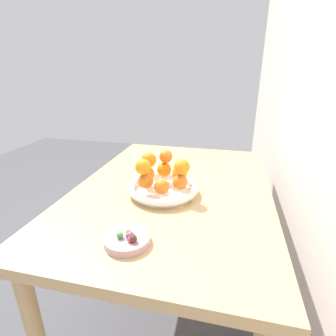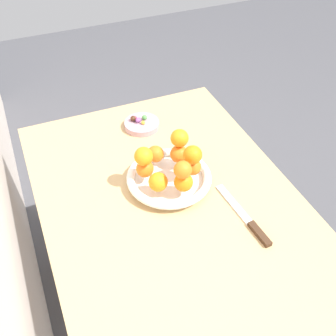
{
  "view_description": "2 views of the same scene",
  "coord_description": "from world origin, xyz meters",
  "px_view_note": "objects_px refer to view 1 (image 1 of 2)",
  "views": [
    {
      "loc": [
        0.94,
        0.2,
        1.19
      ],
      "look_at": [
        0.11,
        0.0,
        0.86
      ],
      "focal_mm": 28.0,
      "sensor_mm": 36.0,
      "label": 1
    },
    {
      "loc": [
        -0.8,
        0.34,
        1.67
      ],
      "look_at": [
        0.08,
        -0.02,
        0.8
      ],
      "focal_mm": 45.0,
      "sensor_mm": 36.0,
      "label": 2
    }
  ],
  "objects_px": {
    "orange_2": "(146,181)",
    "orange_3": "(162,187)",
    "orange_0": "(164,170)",
    "candy_ball_4": "(133,239)",
    "fruit_bowl": "(163,189)",
    "orange_6": "(149,160)",
    "candy_ball_3": "(128,231)",
    "candy_ball_5": "(120,235)",
    "candy_ball_2": "(129,235)",
    "candy_ball_1": "(131,235)",
    "orange_5": "(180,174)",
    "orange_8": "(182,167)",
    "dining_table": "(173,205)",
    "orange_7": "(143,167)",
    "candy_dish": "(127,240)",
    "orange_4": "(180,182)",
    "knife": "(144,168)",
    "orange_1": "(147,174)",
    "orange_9": "(166,156)",
    "candy_ball_0": "(130,239)"
  },
  "relations": [
    {
      "from": "orange_2",
      "to": "orange_3",
      "type": "distance_m",
      "value": 0.07
    },
    {
      "from": "orange_0",
      "to": "candy_ball_4",
      "type": "distance_m",
      "value": 0.41
    },
    {
      "from": "fruit_bowl",
      "to": "orange_6",
      "type": "relative_size",
      "value": 4.65
    },
    {
      "from": "candy_ball_3",
      "to": "candy_ball_5",
      "type": "relative_size",
      "value": 0.78
    },
    {
      "from": "orange_3",
      "to": "candy_ball_2",
      "type": "height_order",
      "value": "orange_3"
    },
    {
      "from": "candy_ball_1",
      "to": "candy_ball_5",
      "type": "xyz_separation_m",
      "value": [
        0.01,
        -0.03,
        -0.0
      ]
    },
    {
      "from": "orange_5",
      "to": "candy_ball_2",
      "type": "distance_m",
      "value": 0.37
    },
    {
      "from": "orange_5",
      "to": "candy_ball_3",
      "type": "bearing_deg",
      "value": -12.53
    },
    {
      "from": "orange_8",
      "to": "candy_ball_5",
      "type": "relative_size",
      "value": 3.06
    },
    {
      "from": "orange_3",
      "to": "candy_ball_5",
      "type": "bearing_deg",
      "value": -11.85
    },
    {
      "from": "dining_table",
      "to": "candy_ball_2",
      "type": "relative_size",
      "value": 65.42
    },
    {
      "from": "dining_table",
      "to": "fruit_bowl",
      "type": "xyz_separation_m",
      "value": [
        0.08,
        -0.02,
        0.11
      ]
    },
    {
      "from": "dining_table",
      "to": "candy_ball_3",
      "type": "relative_size",
      "value": 76.21
    },
    {
      "from": "dining_table",
      "to": "orange_7",
      "type": "xyz_separation_m",
      "value": [
        0.13,
        -0.08,
        0.21
      ]
    },
    {
      "from": "orange_3",
      "to": "candy_ball_4",
      "type": "xyz_separation_m",
      "value": [
        0.25,
        -0.01,
        -0.03
      ]
    },
    {
      "from": "candy_dish",
      "to": "orange_0",
      "type": "xyz_separation_m",
      "value": [
        -0.39,
        0.01,
        0.06
      ]
    },
    {
      "from": "orange_4",
      "to": "candy_ball_5",
      "type": "height_order",
      "value": "orange_4"
    },
    {
      "from": "candy_ball_5",
      "to": "knife",
      "type": "height_order",
      "value": "candy_ball_5"
    },
    {
      "from": "orange_6",
      "to": "orange_1",
      "type": "bearing_deg",
      "value": -33.52
    },
    {
      "from": "orange_3",
      "to": "orange_8",
      "type": "relative_size",
      "value": 0.95
    },
    {
      "from": "orange_0",
      "to": "orange_3",
      "type": "height_order",
      "value": "orange_0"
    },
    {
      "from": "orange_9",
      "to": "knife",
      "type": "distance_m",
      "value": 0.23
    },
    {
      "from": "orange_0",
      "to": "orange_1",
      "type": "relative_size",
      "value": 1.06
    },
    {
      "from": "orange_1",
      "to": "candy_ball_1",
      "type": "distance_m",
      "value": 0.35
    },
    {
      "from": "fruit_bowl",
      "to": "orange_4",
      "type": "xyz_separation_m",
      "value": [
        0.02,
        0.07,
        0.05
      ]
    },
    {
      "from": "orange_4",
      "to": "candy_ball_3",
      "type": "bearing_deg",
      "value": -18.58
    },
    {
      "from": "orange_8",
      "to": "orange_1",
      "type": "bearing_deg",
      "value": -106.11
    },
    {
      "from": "orange_7",
      "to": "candy_ball_0",
      "type": "distance_m",
      "value": 0.3
    },
    {
      "from": "orange_8",
      "to": "candy_ball_1",
      "type": "relative_size",
      "value": 3.02
    },
    {
      "from": "dining_table",
      "to": "orange_4",
      "type": "xyz_separation_m",
      "value": [
        0.1,
        0.05,
        0.16
      ]
    },
    {
      "from": "orange_5",
      "to": "orange_7",
      "type": "height_order",
      "value": "orange_7"
    },
    {
      "from": "orange_2",
      "to": "orange_7",
      "type": "height_order",
      "value": "orange_7"
    },
    {
      "from": "orange_4",
      "to": "knife",
      "type": "bearing_deg",
      "value": -138.87
    },
    {
      "from": "orange_4",
      "to": "orange_5",
      "type": "bearing_deg",
      "value": -167.67
    },
    {
      "from": "orange_7",
      "to": "orange_8",
      "type": "xyz_separation_m",
      "value": [
        -0.04,
        0.13,
        -0.0
      ]
    },
    {
      "from": "orange_0",
      "to": "orange_2",
      "type": "bearing_deg",
      "value": -17.88
    },
    {
      "from": "candy_ball_3",
      "to": "fruit_bowl",
      "type": "bearing_deg",
      "value": 175.64
    },
    {
      "from": "candy_ball_0",
      "to": "candy_ball_4",
      "type": "relative_size",
      "value": 0.8
    },
    {
      "from": "orange_7",
      "to": "orange_4",
      "type": "bearing_deg",
      "value": 103.31
    },
    {
      "from": "orange_3",
      "to": "candy_ball_1",
      "type": "relative_size",
      "value": 2.86
    },
    {
      "from": "orange_7",
      "to": "candy_ball_5",
      "type": "distance_m",
      "value": 0.29
    },
    {
      "from": "orange_2",
      "to": "orange_7",
      "type": "bearing_deg",
      "value": -30.47
    },
    {
      "from": "orange_2",
      "to": "orange_3",
      "type": "height_order",
      "value": "orange_2"
    },
    {
      "from": "orange_8",
      "to": "candy_ball_3",
      "type": "height_order",
      "value": "orange_8"
    },
    {
      "from": "dining_table",
      "to": "orange_1",
      "type": "bearing_deg",
      "value": -59.93
    },
    {
      "from": "orange_2",
      "to": "candy_ball_4",
      "type": "relative_size",
      "value": 2.75
    },
    {
      "from": "orange_6",
      "to": "candy_ball_1",
      "type": "distance_m",
      "value": 0.36
    },
    {
      "from": "orange_4",
      "to": "orange_8",
      "type": "xyz_separation_m",
      "value": [
        -0.01,
        0.0,
        0.06
      ]
    },
    {
      "from": "orange_9",
      "to": "candy_ball_2",
      "type": "relative_size",
      "value": 3.15
    },
    {
      "from": "orange_6",
      "to": "orange_2",
      "type": "bearing_deg",
      "value": 7.38
    }
  ]
}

